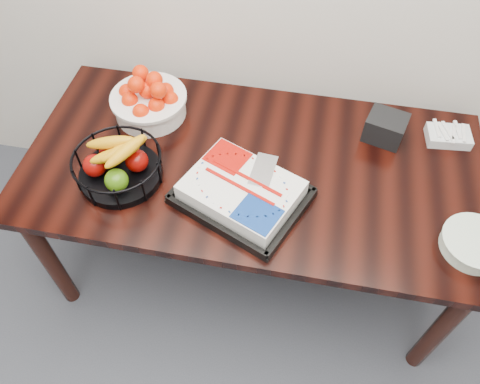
% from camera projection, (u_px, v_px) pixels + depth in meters
% --- Properties ---
extents(table, '(1.80, 0.90, 0.75)m').
position_uv_depth(table, '(252.00, 177.00, 1.90)').
color(table, black).
rests_on(table, ground).
extents(cake_tray, '(0.55, 0.50, 0.09)m').
position_uv_depth(cake_tray, '(242.00, 192.00, 1.69)').
color(cake_tray, black).
rests_on(cake_tray, table).
extents(tangerine_bowl, '(0.32, 0.32, 0.20)m').
position_uv_depth(tangerine_bowl, '(148.00, 98.00, 1.93)').
color(tangerine_bowl, white).
rests_on(tangerine_bowl, table).
extents(fruit_basket, '(0.33, 0.33, 0.18)m').
position_uv_depth(fruit_basket, '(118.00, 165.00, 1.73)').
color(fruit_basket, black).
rests_on(fruit_basket, table).
extents(plate_stack, '(0.22, 0.22, 0.05)m').
position_uv_depth(plate_stack, '(474.00, 244.00, 1.58)').
color(plate_stack, white).
rests_on(plate_stack, table).
extents(fork_bag, '(0.18, 0.13, 0.05)m').
position_uv_depth(fork_bag, '(448.00, 136.00, 1.89)').
color(fork_bag, silver).
rests_on(fork_bag, table).
extents(napkin_box, '(0.18, 0.17, 0.11)m').
position_uv_depth(napkin_box, '(385.00, 128.00, 1.88)').
color(napkin_box, black).
rests_on(napkin_box, table).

